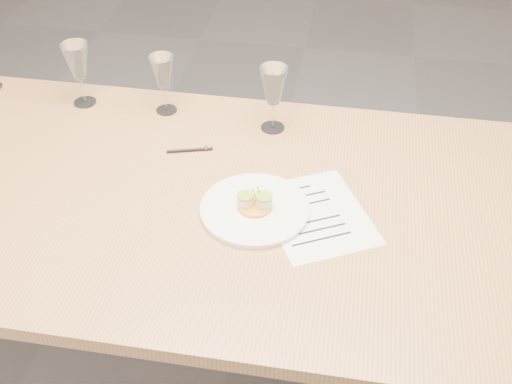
% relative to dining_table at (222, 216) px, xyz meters
% --- Properties ---
extents(ground, '(7.00, 7.00, 0.00)m').
position_rel_dining_table_xyz_m(ground, '(0.00, 0.00, -0.68)').
color(ground, slate).
rests_on(ground, ground).
extents(dining_table, '(2.40, 1.00, 0.75)m').
position_rel_dining_table_xyz_m(dining_table, '(0.00, 0.00, 0.00)').
color(dining_table, tan).
rests_on(dining_table, ground).
extents(dinner_plate, '(0.28, 0.28, 0.07)m').
position_rel_dining_table_xyz_m(dinner_plate, '(0.10, -0.04, 0.08)').
color(dinner_plate, white).
rests_on(dinner_plate, dining_table).
extents(recipe_sheet, '(0.36, 0.39, 0.00)m').
position_rel_dining_table_xyz_m(recipe_sheet, '(0.26, -0.02, 0.07)').
color(recipe_sheet, white).
rests_on(recipe_sheet, dining_table).
extents(ballpoint_pen, '(0.13, 0.05, 0.01)m').
position_rel_dining_table_xyz_m(ballpoint_pen, '(-0.13, 0.19, 0.07)').
color(ballpoint_pen, black).
rests_on(ballpoint_pen, dining_table).
extents(wine_glass_1, '(0.08, 0.08, 0.21)m').
position_rel_dining_table_xyz_m(wine_glass_1, '(-0.53, 0.39, 0.21)').
color(wine_glass_1, white).
rests_on(wine_glass_1, dining_table).
extents(wine_glass_2, '(0.08, 0.08, 0.19)m').
position_rel_dining_table_xyz_m(wine_glass_2, '(-0.26, 0.39, 0.20)').
color(wine_glass_2, white).
rests_on(wine_glass_2, dining_table).
extents(wine_glass_3, '(0.08, 0.08, 0.21)m').
position_rel_dining_table_xyz_m(wine_glass_3, '(0.09, 0.35, 0.21)').
color(wine_glass_3, white).
rests_on(wine_glass_3, dining_table).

